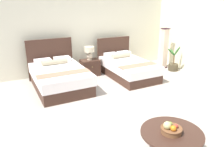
{
  "coord_description": "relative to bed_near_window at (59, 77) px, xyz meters",
  "views": [
    {
      "loc": [
        -2.37,
        -4.26,
        2.44
      ],
      "look_at": [
        -0.06,
        0.5,
        0.65
      ],
      "focal_mm": 35.94,
      "sensor_mm": 36.0,
      "label": 1
    }
  ],
  "objects": [
    {
      "name": "ground_plane",
      "position": [
        1.11,
        -1.75,
        -0.34
      ],
      "size": [
        10.18,
        9.62,
        0.02
      ],
      "primitive_type": "cube",
      "color": "#AA9F94"
    },
    {
      "name": "wall_back",
      "position": [
        1.11,
        1.25,
        0.94
      ],
      "size": [
        10.18,
        0.12,
        2.53
      ],
      "primitive_type": "cube",
      "color": "#E9E5C7",
      "rests_on": "ground"
    },
    {
      "name": "wall_side_right",
      "position": [
        4.4,
        -1.35,
        0.94
      ],
      "size": [
        0.12,
        5.22,
        2.53
      ],
      "primitive_type": "cube",
      "color": "#EBE8C6",
      "rests_on": "ground"
    },
    {
      "name": "bed_near_window",
      "position": [
        0.0,
        0.0,
        0.0
      ],
      "size": [
        1.44,
        2.11,
        1.25
      ],
      "color": "#41281E",
      "rests_on": "ground"
    },
    {
      "name": "bed_near_corner",
      "position": [
        2.22,
        0.0,
        -0.03
      ],
      "size": [
        1.28,
        2.12,
        1.14
      ],
      "color": "#41281E",
      "rests_on": "ground"
    },
    {
      "name": "nightstand",
      "position": [
        1.16,
        0.62,
        -0.06
      ],
      "size": [
        0.6,
        0.43,
        0.53
      ],
      "color": "#41281E",
      "rests_on": "ground"
    },
    {
      "name": "table_lamp",
      "position": [
        1.16,
        0.64,
        0.48
      ],
      "size": [
        0.31,
        0.31,
        0.43
      ],
      "color": "beige",
      "rests_on": "nightstand"
    },
    {
      "name": "coffee_table",
      "position": [
        0.92,
        -3.69,
        0.0
      ],
      "size": [
        0.99,
        0.99,
        0.43
      ],
      "color": "#41281E",
      "rests_on": "ground"
    },
    {
      "name": "fruit_bowl",
      "position": [
        0.89,
        -3.69,
        0.18
      ],
      "size": [
        0.34,
        0.34,
        0.2
      ],
      "color": "brown",
      "rests_on": "coffee_table"
    },
    {
      "name": "floor_lamp_corner",
      "position": [
        3.89,
        0.28,
        0.39
      ],
      "size": [
        0.24,
        0.24,
        1.44
      ],
      "color": "black",
      "rests_on": "ground"
    },
    {
      "name": "potted_palm",
      "position": [
        3.99,
        -0.17,
        -0.12
      ],
      "size": [
        0.54,
        0.5,
        0.88
      ],
      "color": "#453B29",
      "rests_on": "ground"
    }
  ]
}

